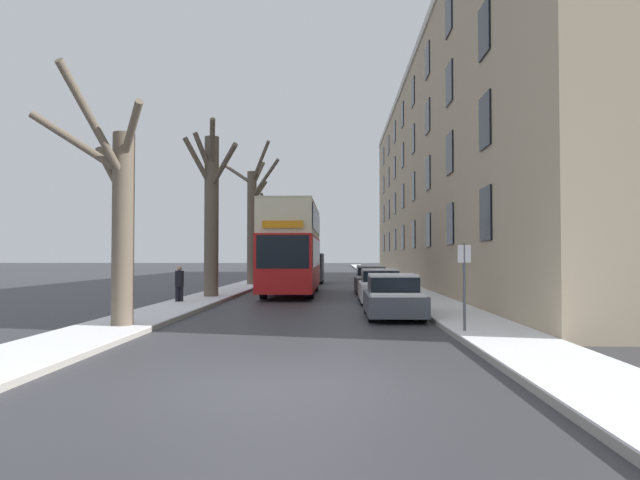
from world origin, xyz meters
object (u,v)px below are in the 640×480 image
at_px(bare_tree_left_1, 211,210).
at_px(oncoming_van, 310,267).
at_px(pedestrian_left_sidewalk, 179,283).
at_px(bare_tree_left_0, 119,215).
at_px(parked_car_2, 371,280).
at_px(bare_tree_left_2, 252,219).
at_px(parked_car_0, 393,298).
at_px(parked_car_1, 380,287).
at_px(street_sign_post, 464,283).
at_px(bare_tree_left_3, 270,241).
at_px(double_decker_bus, 292,245).

xyz_separation_m(bare_tree_left_1, oncoming_van, (3.77, 16.40, -2.96)).
bearing_deg(pedestrian_left_sidewalk, bare_tree_left_0, -112.40).
relative_size(bare_tree_left_1, pedestrian_left_sidewalk, 4.97).
distance_m(bare_tree_left_0, parked_car_2, 17.88).
relative_size(oncoming_van, pedestrian_left_sidewalk, 3.00).
bearing_deg(parked_car_2, pedestrian_left_sidewalk, -136.20).
height_order(bare_tree_left_2, parked_car_2, bare_tree_left_2).
height_order(bare_tree_left_1, parked_car_0, bare_tree_left_1).
bearing_deg(pedestrian_left_sidewalk, oncoming_van, 50.47).
bearing_deg(parked_car_2, oncoming_van, 108.60).
bearing_deg(bare_tree_left_0, parked_car_2, 64.43).
xyz_separation_m(bare_tree_left_1, parked_car_1, (7.63, -1.63, -3.48)).
xyz_separation_m(parked_car_2, street_sign_post, (1.34, -16.77, 0.64)).
height_order(bare_tree_left_1, street_sign_post, bare_tree_left_1).
height_order(bare_tree_left_1, bare_tree_left_2, bare_tree_left_2).
bearing_deg(pedestrian_left_sidewalk, bare_tree_left_3, 62.00).
xyz_separation_m(bare_tree_left_0, bare_tree_left_1, (0.01, 11.05, 1.06)).
relative_size(bare_tree_left_1, parked_car_2, 1.83).
bearing_deg(parked_car_0, bare_tree_left_2, 111.49).
relative_size(parked_car_1, street_sign_post, 1.91).
bearing_deg(double_decker_bus, bare_tree_left_2, 113.06).
xyz_separation_m(bare_tree_left_3, oncoming_van, (3.83, -6.67, -2.16)).
xyz_separation_m(bare_tree_left_0, parked_car_0, (7.65, 3.63, -2.45)).
bearing_deg(double_decker_bus, parked_car_0, -69.61).
xyz_separation_m(bare_tree_left_3, double_decker_bus, (3.51, -19.25, -0.74)).
xyz_separation_m(bare_tree_left_0, parked_car_1, (7.65, 9.42, -2.42)).
bearing_deg(parked_car_0, bare_tree_left_3, 104.16).
bearing_deg(oncoming_van, parked_car_2, -71.40).
bearing_deg(bare_tree_left_3, bare_tree_left_1, -89.86).
bearing_deg(bare_tree_left_2, parked_car_0, -68.51).
relative_size(bare_tree_left_3, parked_car_0, 1.79).
distance_m(double_decker_bus, parked_car_0, 12.15).
distance_m(bare_tree_left_1, pedestrian_left_sidewalk, 4.47).
distance_m(bare_tree_left_3, pedestrian_left_sidewalk, 26.18).
relative_size(parked_car_0, street_sign_post, 1.78).
xyz_separation_m(bare_tree_left_3, street_sign_post, (9.03, -34.91, -2.02)).
xyz_separation_m(parked_car_1, pedestrian_left_sidewalk, (-8.26, -1.36, 0.21)).
distance_m(bare_tree_left_0, bare_tree_left_2, 22.60).
bearing_deg(street_sign_post, bare_tree_left_0, 174.98).
bearing_deg(street_sign_post, bare_tree_left_3, 104.50).
distance_m(bare_tree_left_1, parked_car_0, 11.20).
distance_m(oncoming_van, pedestrian_left_sidewalk, 19.89).
xyz_separation_m(double_decker_bus, pedestrian_left_sidewalk, (-4.08, -6.81, -1.72)).
relative_size(parked_car_1, pedestrian_left_sidewalk, 2.71).
bearing_deg(bare_tree_left_3, oncoming_van, -60.12).
height_order(oncoming_van, pedestrian_left_sidewalk, oncoming_van).
bearing_deg(bare_tree_left_2, parked_car_2, -41.43).
bearing_deg(oncoming_van, parked_car_0, -80.80).
bearing_deg(parked_car_0, pedestrian_left_sidewalk, 151.80).
bearing_deg(bare_tree_left_0, double_decker_bus, 76.87).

